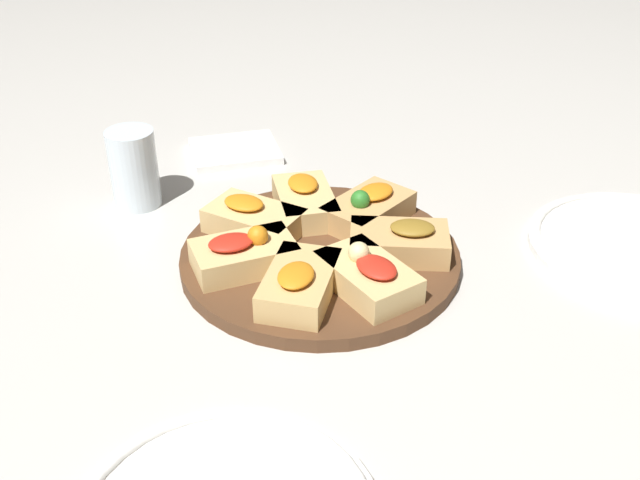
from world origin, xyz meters
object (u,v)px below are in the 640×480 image
at_px(serving_board, 320,257).
at_px(plate_left, 638,245).
at_px(napkin_stack, 235,151).
at_px(water_glass, 134,168).

bearing_deg(serving_board, plate_left, 162.69).
bearing_deg(plate_left, napkin_stack, -49.31).
height_order(water_glass, napkin_stack, water_glass).
xyz_separation_m(plate_left, napkin_stack, (0.38, -0.44, -0.00)).
relative_size(serving_board, napkin_stack, 2.55).
height_order(serving_board, water_glass, water_glass).
relative_size(plate_left, napkin_stack, 2.02).
height_order(serving_board, napkin_stack, serving_board).
distance_m(plate_left, water_glass, 0.64).
bearing_deg(water_glass, serving_board, 127.73).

